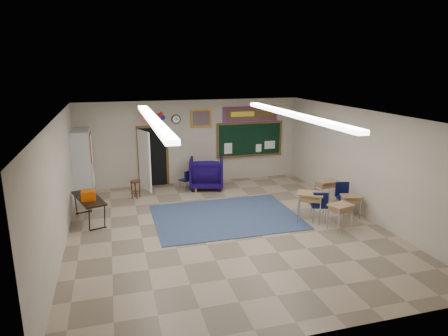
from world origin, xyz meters
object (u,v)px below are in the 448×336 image
object	(u,v)px
student_desk_front_right	(326,191)
wooden_stool	(136,189)
wingback_armchair	(207,173)
student_desk_front_left	(310,206)
folding_table	(89,208)

from	to	relation	value
student_desk_front_right	wooden_stool	size ratio (longest dim) A/B	1.33
wingback_armchair	student_desk_front_right	bearing A→B (deg)	154.16
student_desk_front_left	folding_table	bearing A→B (deg)	-165.27
wingback_armchair	wooden_stool	bearing A→B (deg)	25.65
wingback_armchair	folding_table	world-z (taller)	wingback_armchair
student_desk_front_right	folding_table	world-z (taller)	folding_table
student_desk_front_left	wooden_stool	size ratio (longest dim) A/B	1.47
wingback_armchair	folding_table	xyz separation A→B (m)	(-3.82, -2.11, -0.16)
folding_table	wooden_stool	xyz separation A→B (m)	(1.35, 1.64, -0.07)
student_desk_front_right	wooden_stool	bearing A→B (deg)	153.66
wingback_armchair	student_desk_front_left	xyz separation A→B (m)	(1.98, -3.81, -0.07)
wingback_armchair	student_desk_front_right	distance (m)	4.13
student_desk_front_left	folding_table	size ratio (longest dim) A/B	0.50
student_desk_front_left	folding_table	distance (m)	6.05
wingback_armchair	folding_table	bearing A→B (deg)	43.80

